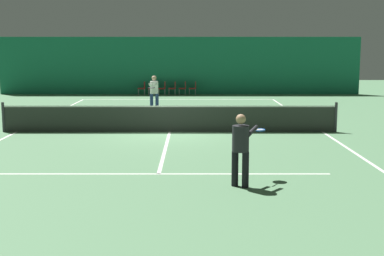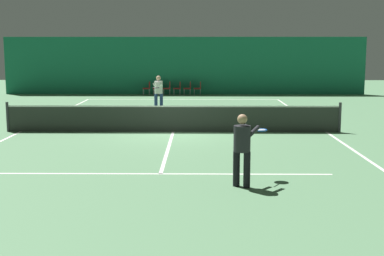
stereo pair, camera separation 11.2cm
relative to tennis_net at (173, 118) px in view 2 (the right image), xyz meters
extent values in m
plane|color=#56845B|center=(0.00, 0.00, -0.51)|extent=(60.00, 60.00, 0.00)
cube|color=#196B4C|center=(0.00, 15.32, 1.31)|extent=(23.00, 0.12, 3.64)
cube|color=white|center=(0.00, 11.90, -0.51)|extent=(11.00, 0.10, 0.00)
cube|color=white|center=(0.00, 6.40, -0.51)|extent=(8.25, 0.10, 0.00)
cube|color=white|center=(0.00, -6.40, -0.51)|extent=(8.25, 0.10, 0.00)
cube|color=white|center=(-5.50, 0.00, -0.51)|extent=(0.10, 23.80, 0.00)
cube|color=white|center=(5.50, 0.00, -0.51)|extent=(0.10, 23.80, 0.00)
cube|color=white|center=(0.00, 0.00, -0.51)|extent=(0.10, 12.80, 0.00)
cube|color=#2D332D|center=(0.00, 0.00, -0.04)|extent=(11.90, 0.02, 0.95)
cube|color=white|center=(0.00, 0.00, 0.41)|extent=(11.90, 0.02, 0.05)
cylinder|color=#333338|center=(-5.95, 0.00, 0.02)|extent=(0.10, 0.10, 1.07)
cylinder|color=#333338|center=(5.95, 0.00, 0.02)|extent=(0.10, 0.10, 1.07)
cylinder|color=black|center=(1.74, -7.51, -0.12)|extent=(0.21, 0.21, 0.78)
cylinder|color=black|center=(1.96, -7.64, -0.12)|extent=(0.21, 0.21, 0.78)
cylinder|color=#232328|center=(1.85, -7.57, 0.56)|extent=(0.50, 0.50, 0.57)
sphere|color=tan|center=(1.85, -7.57, 0.98)|extent=(0.22, 0.22, 0.22)
cylinder|color=#232328|center=(1.85, -7.28, 0.69)|extent=(0.35, 0.51, 0.23)
cylinder|color=#232328|center=(2.11, -7.42, 0.69)|extent=(0.35, 0.51, 0.23)
cylinder|color=black|center=(2.19, -6.99, 0.62)|extent=(0.18, 0.28, 0.03)
torus|color=#1951B2|center=(2.34, -6.73, 0.62)|extent=(0.45, 0.45, 0.03)
cylinder|color=silver|center=(2.34, -6.73, 0.62)|extent=(0.38, 0.38, 0.00)
cylinder|color=navy|center=(-0.86, 6.40, -0.10)|extent=(0.17, 0.17, 0.82)
cylinder|color=navy|center=(-1.13, 6.42, -0.10)|extent=(0.17, 0.17, 0.82)
cylinder|color=white|center=(-1.00, 6.41, 0.60)|extent=(0.40, 0.40, 0.59)
sphere|color=#DBAD89|center=(-1.00, 6.41, 1.05)|extent=(0.23, 0.23, 0.23)
cylinder|color=white|center=(-0.86, 6.13, 0.74)|extent=(0.13, 0.57, 0.24)
cylinder|color=white|center=(-1.16, 6.15, 0.74)|extent=(0.13, 0.57, 0.24)
cylinder|color=black|center=(-1.03, 5.72, 0.67)|extent=(0.05, 0.31, 0.03)
torus|color=black|center=(-1.05, 5.42, 0.67)|extent=(0.35, 0.35, 0.03)
cylinder|color=silver|center=(-1.05, 5.42, 0.67)|extent=(0.29, 0.29, 0.00)
cylinder|color=#99999E|center=(-2.58, 14.96, -0.32)|extent=(0.03, 0.03, 0.39)
cylinder|color=#99999E|center=(-2.58, 14.58, -0.32)|extent=(0.03, 0.03, 0.39)
cylinder|color=#99999E|center=(-2.20, 14.96, -0.32)|extent=(0.03, 0.03, 0.39)
cylinder|color=#99999E|center=(-2.20, 14.58, -0.32)|extent=(0.03, 0.03, 0.39)
cube|color=#A51E1E|center=(-2.39, 14.77, -0.10)|extent=(0.44, 0.44, 0.05)
cube|color=#A51E1E|center=(-2.19, 14.77, 0.13)|extent=(0.04, 0.44, 0.40)
cylinder|color=#99999E|center=(-1.94, 14.96, -0.32)|extent=(0.03, 0.03, 0.39)
cylinder|color=#99999E|center=(-1.94, 14.58, -0.32)|extent=(0.03, 0.03, 0.39)
cylinder|color=#99999E|center=(-1.56, 14.96, -0.32)|extent=(0.03, 0.03, 0.39)
cylinder|color=#99999E|center=(-1.56, 14.58, -0.32)|extent=(0.03, 0.03, 0.39)
cube|color=#A51E1E|center=(-1.75, 14.77, -0.10)|extent=(0.44, 0.44, 0.05)
cube|color=#A51E1E|center=(-1.55, 14.77, 0.13)|extent=(0.04, 0.44, 0.40)
cylinder|color=#99999E|center=(-1.29, 14.96, -0.32)|extent=(0.03, 0.03, 0.39)
cylinder|color=#99999E|center=(-1.29, 14.58, -0.32)|extent=(0.03, 0.03, 0.39)
cylinder|color=#99999E|center=(-0.91, 14.96, -0.32)|extent=(0.03, 0.03, 0.39)
cylinder|color=#99999E|center=(-0.91, 14.58, -0.32)|extent=(0.03, 0.03, 0.39)
cube|color=#A51E1E|center=(-1.10, 14.77, -0.10)|extent=(0.44, 0.44, 0.05)
cube|color=#A51E1E|center=(-0.90, 14.77, 0.13)|extent=(0.04, 0.44, 0.40)
cylinder|color=#99999E|center=(-0.65, 14.96, -0.32)|extent=(0.03, 0.03, 0.39)
cylinder|color=#99999E|center=(-0.65, 14.58, -0.32)|extent=(0.03, 0.03, 0.39)
cylinder|color=#99999E|center=(-0.27, 14.96, -0.32)|extent=(0.03, 0.03, 0.39)
cylinder|color=#99999E|center=(-0.27, 14.58, -0.32)|extent=(0.03, 0.03, 0.39)
cube|color=#A51E1E|center=(-0.46, 14.77, -0.10)|extent=(0.44, 0.44, 0.05)
cube|color=#A51E1E|center=(-0.26, 14.77, 0.13)|extent=(0.04, 0.44, 0.40)
cylinder|color=#99999E|center=(-0.01, 14.96, -0.32)|extent=(0.03, 0.03, 0.39)
cylinder|color=#99999E|center=(-0.01, 14.58, -0.32)|extent=(0.03, 0.03, 0.39)
cylinder|color=#99999E|center=(0.37, 14.96, -0.32)|extent=(0.03, 0.03, 0.39)
cylinder|color=#99999E|center=(0.37, 14.58, -0.32)|extent=(0.03, 0.03, 0.39)
cube|color=#A51E1E|center=(0.18, 14.77, -0.10)|extent=(0.44, 0.44, 0.05)
cube|color=#A51E1E|center=(0.38, 14.77, 0.13)|extent=(0.04, 0.44, 0.40)
cylinder|color=#99999E|center=(0.64, 14.96, -0.32)|extent=(0.03, 0.03, 0.39)
cylinder|color=#99999E|center=(0.64, 14.58, -0.32)|extent=(0.03, 0.03, 0.39)
cylinder|color=#99999E|center=(1.02, 14.96, -0.32)|extent=(0.03, 0.03, 0.39)
cylinder|color=#99999E|center=(1.02, 14.58, -0.32)|extent=(0.03, 0.03, 0.39)
cube|color=#A51E1E|center=(0.83, 14.77, -0.10)|extent=(0.44, 0.44, 0.05)
cube|color=#A51E1E|center=(1.03, 14.77, 0.13)|extent=(0.04, 0.44, 0.40)
camera|label=1|loc=(0.80, -18.93, 2.52)|focal=50.00mm
camera|label=2|loc=(0.91, -18.93, 2.52)|focal=50.00mm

